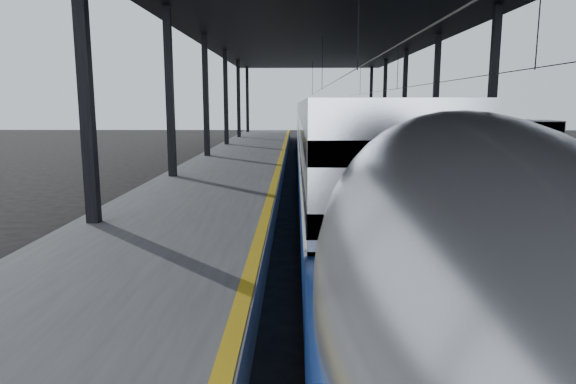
{
  "coord_description": "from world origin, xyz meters",
  "views": [
    {
      "loc": [
        0.25,
        -9.94,
        4.5
      ],
      "look_at": [
        0.03,
        4.59,
        2.0
      ],
      "focal_mm": 32.0,
      "sensor_mm": 36.0,
      "label": 1
    }
  ],
  "objects": [
    {
      "name": "ground",
      "position": [
        0.0,
        0.0,
        0.0
      ],
      "size": [
        160.0,
        160.0,
        0.0
      ],
      "primitive_type": "plane",
      "color": "black",
      "rests_on": "ground"
    },
    {
      "name": "second_train",
      "position": [
        7.0,
        33.13,
        2.02
      ],
      "size": [
        2.9,
        56.05,
        3.99
      ],
      "color": "navy",
      "rests_on": "ground"
    },
    {
      "name": "canopy",
      "position": [
        1.9,
        20.0,
        9.12
      ],
      "size": [
        18.0,
        75.0,
        9.47
      ],
      "color": "black",
      "rests_on": "ground"
    },
    {
      "name": "rails",
      "position": [
        4.5,
        20.0,
        0.08
      ],
      "size": [
        6.52,
        80.0,
        0.16
      ],
      "color": "slate",
      "rests_on": "ground"
    },
    {
      "name": "yellow_strip",
      "position": [
        -0.7,
        20.0,
        1.0
      ],
      "size": [
        0.3,
        80.0,
        0.01
      ],
      "primitive_type": "cube",
      "color": "gold",
      "rests_on": "platform"
    },
    {
      "name": "tgv_train",
      "position": [
        2.0,
        22.92,
        2.15
      ],
      "size": [
        3.21,
        65.2,
        4.6
      ],
      "color": "silver",
      "rests_on": "ground"
    },
    {
      "name": "platform",
      "position": [
        -3.5,
        20.0,
        0.5
      ],
      "size": [
        6.0,
        80.0,
        1.0
      ],
      "primitive_type": "cube",
      "color": "#4C4C4F",
      "rests_on": "ground"
    }
  ]
}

